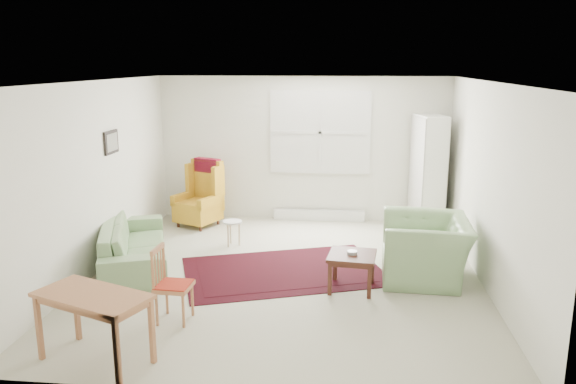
# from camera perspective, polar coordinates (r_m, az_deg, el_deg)

# --- Properties ---
(room) EXTENTS (5.04, 5.54, 2.51)m
(room) POSITION_cam_1_polar(r_m,az_deg,el_deg) (7.30, 0.08, 1.42)
(room) COLOR #BCB9A0
(room) RESTS_ON ground
(rug) EXTENTS (3.00, 2.43, 0.03)m
(rug) POSITION_cam_1_polar(r_m,az_deg,el_deg) (7.56, -0.44, -7.99)
(rug) COLOR black
(rug) RESTS_ON ground
(sofa) EXTENTS (1.48, 2.25, 0.85)m
(sofa) POSITION_cam_1_polar(r_m,az_deg,el_deg) (7.94, -15.43, -4.32)
(sofa) COLOR #7B9F6A
(sofa) RESTS_ON ground
(armchair) EXTENTS (1.12, 1.27, 0.95)m
(armchair) POSITION_cam_1_polar(r_m,az_deg,el_deg) (7.42, 13.81, -5.02)
(armchair) COLOR #7B9F6A
(armchair) RESTS_ON ground
(wingback_chair) EXTENTS (0.88, 0.90, 1.13)m
(wingback_chair) POSITION_cam_1_polar(r_m,az_deg,el_deg) (9.59, -9.20, -0.16)
(wingback_chair) COLOR #C28C1D
(wingback_chair) RESTS_ON ground
(coffee_table) EXTENTS (0.62, 0.62, 0.46)m
(coffee_table) POSITION_cam_1_polar(r_m,az_deg,el_deg) (6.97, 6.49, -8.03)
(coffee_table) COLOR #401D13
(coffee_table) RESTS_ON ground
(stool) EXTENTS (0.29, 0.29, 0.39)m
(stool) POSITION_cam_1_polar(r_m,az_deg,el_deg) (8.59, -5.65, -4.16)
(stool) COLOR white
(stool) RESTS_ON ground
(cabinet) EXTENTS (0.54, 0.82, 1.90)m
(cabinet) POSITION_cam_1_polar(r_m,az_deg,el_deg) (9.51, 14.03, 1.89)
(cabinet) COLOR white
(cabinet) RESTS_ON ground
(desk) EXTENTS (1.18, 0.89, 0.67)m
(desk) POSITION_cam_1_polar(r_m,az_deg,el_deg) (5.62, -19.01, -12.91)
(desk) COLOR #AF7046
(desk) RESTS_ON ground
(desk_chair) EXTENTS (0.38, 0.38, 0.83)m
(desk_chair) POSITION_cam_1_polar(r_m,az_deg,el_deg) (6.19, -11.52, -9.19)
(desk_chair) COLOR #AF7046
(desk_chair) RESTS_ON ground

